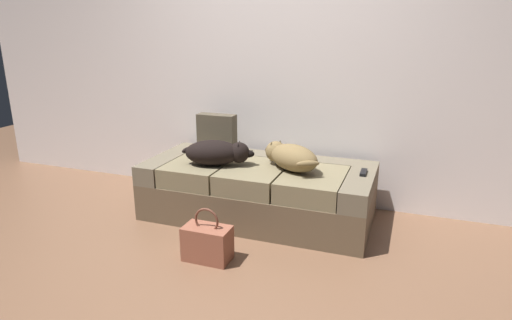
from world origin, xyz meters
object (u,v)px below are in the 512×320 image
dog_dark (217,153)px  dog_tan (291,157)px  couch (258,191)px  throw_pillow (217,133)px  tv_remote (364,172)px  handbag (207,243)px

dog_dark → dog_tan: (0.58, 0.09, 0.00)m
couch → throw_pillow: 0.65m
dog_tan → throw_pillow: (-0.75, 0.26, 0.07)m
couch → tv_remote: bearing=3.2°
dog_dark → handbag: dog_dark is taller
couch → throw_pillow: throw_pillow is taller
handbag → throw_pillow: bearing=111.0°
dog_dark → throw_pillow: size_ratio=1.71×
throw_pillow → couch: bearing=-25.1°
dog_dark → handbag: (0.22, -0.66, -0.44)m
throw_pillow → handbag: size_ratio=0.90×
tv_remote → throw_pillow: (-1.30, 0.17, 0.16)m
couch → dog_dark: dog_dark is taller
tv_remote → handbag: bearing=-138.2°
dog_dark → handbag: 0.82m
couch → handbag: 0.80m
tv_remote → throw_pillow: throw_pillow is taller
tv_remote → throw_pillow: 1.32m
tv_remote → handbag: tv_remote is taller
couch → dog_tan: (0.28, -0.04, 0.33)m
couch → tv_remote: size_ratio=12.29×
tv_remote → dog_dark: bearing=-172.0°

